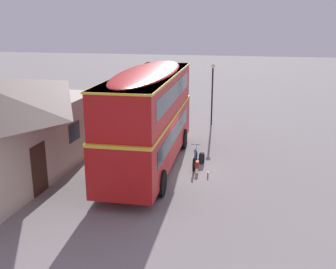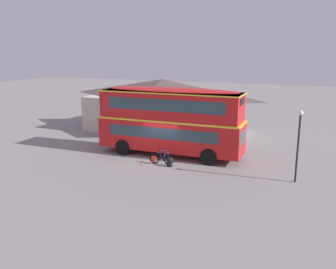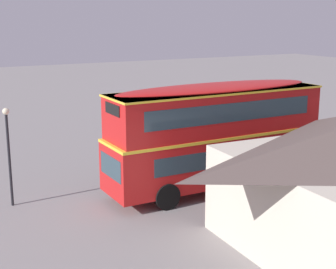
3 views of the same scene
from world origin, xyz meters
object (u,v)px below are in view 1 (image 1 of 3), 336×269
water_bottle_red_squeeze (208,175)px  street_lamp (212,87)px  backpack_on_ground (202,158)px  double_decker_bus (149,114)px  touring_bicycle (195,161)px

water_bottle_red_squeeze → street_lamp: size_ratio=0.06×
backpack_on_ground → water_bottle_red_squeeze: backpack_on_ground is taller
double_decker_bus → water_bottle_red_squeeze: size_ratio=43.02×
water_bottle_red_squeeze → street_lamp: street_lamp is taller
water_bottle_red_squeeze → backpack_on_ground: bearing=15.8°
touring_bicycle → street_lamp: size_ratio=0.41×
backpack_on_ground → water_bottle_red_squeeze: (-1.72, -0.49, -0.19)m
touring_bicycle → backpack_on_ground: (0.74, -0.22, -0.07)m
backpack_on_ground → street_lamp: street_lamp is taller
street_lamp → water_bottle_red_squeeze: bearing=-175.9°
double_decker_bus → water_bottle_red_squeeze: (-0.77, -2.90, -2.53)m
touring_bicycle → street_lamp: street_lamp is taller
water_bottle_red_squeeze → street_lamp: (9.31, 0.67, 2.47)m
double_decker_bus → backpack_on_ground: double_decker_bus is taller
street_lamp → double_decker_bus: bearing=165.4°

